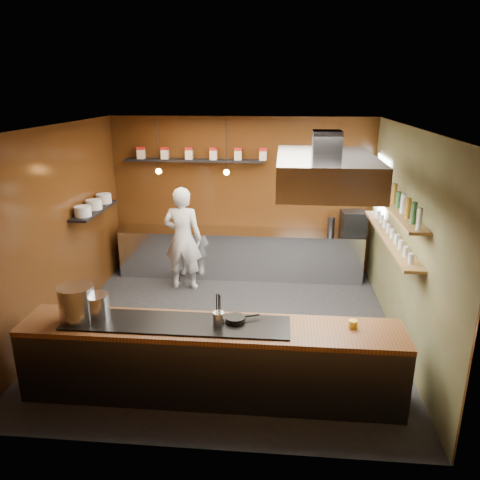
# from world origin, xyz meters

# --- Properties ---
(floor) EXTENTS (5.00, 5.00, 0.00)m
(floor) POSITION_xyz_m (0.00, 0.00, 0.00)
(floor) COLOR black
(floor) RESTS_ON ground
(back_wall) EXTENTS (5.00, 0.00, 5.00)m
(back_wall) POSITION_xyz_m (0.00, 2.50, 1.50)
(back_wall) COLOR #3F220B
(back_wall) RESTS_ON ground
(left_wall) EXTENTS (0.00, 5.00, 5.00)m
(left_wall) POSITION_xyz_m (-2.50, 0.00, 1.50)
(left_wall) COLOR #3F220B
(left_wall) RESTS_ON ground
(right_wall) EXTENTS (0.00, 5.00, 5.00)m
(right_wall) POSITION_xyz_m (2.50, 0.00, 1.50)
(right_wall) COLOR #4E4F2C
(right_wall) RESTS_ON ground
(ceiling) EXTENTS (5.00, 5.00, 0.00)m
(ceiling) POSITION_xyz_m (0.00, 0.00, 3.00)
(ceiling) COLOR silver
(ceiling) RESTS_ON back_wall
(window_pane) EXTENTS (0.00, 1.00, 1.00)m
(window_pane) POSITION_xyz_m (2.45, 1.70, 1.90)
(window_pane) COLOR white
(window_pane) RESTS_ON right_wall
(prep_counter) EXTENTS (4.60, 0.65, 0.90)m
(prep_counter) POSITION_xyz_m (0.00, 2.17, 0.45)
(prep_counter) COLOR silver
(prep_counter) RESTS_ON floor
(pass_counter) EXTENTS (4.40, 0.72, 0.94)m
(pass_counter) POSITION_xyz_m (-0.00, -1.60, 0.47)
(pass_counter) COLOR #38383D
(pass_counter) RESTS_ON floor
(tin_shelf) EXTENTS (2.60, 0.26, 0.04)m
(tin_shelf) POSITION_xyz_m (-0.90, 2.36, 2.20)
(tin_shelf) COLOR black
(tin_shelf) RESTS_ON back_wall
(plate_shelf) EXTENTS (0.30, 1.40, 0.04)m
(plate_shelf) POSITION_xyz_m (-2.34, 1.00, 1.55)
(plate_shelf) COLOR black
(plate_shelf) RESTS_ON left_wall
(bottle_shelf_upper) EXTENTS (0.26, 2.80, 0.04)m
(bottle_shelf_upper) POSITION_xyz_m (2.34, 0.30, 1.92)
(bottle_shelf_upper) COLOR olive
(bottle_shelf_upper) RESTS_ON right_wall
(bottle_shelf_lower) EXTENTS (0.26, 2.80, 0.04)m
(bottle_shelf_lower) POSITION_xyz_m (2.34, 0.30, 1.45)
(bottle_shelf_lower) COLOR olive
(bottle_shelf_lower) RESTS_ON right_wall
(extractor_hood) EXTENTS (1.20, 2.00, 0.72)m
(extractor_hood) POSITION_xyz_m (1.30, -0.40, 2.51)
(extractor_hood) COLOR #38383D
(extractor_hood) RESTS_ON ceiling
(pendant_left) EXTENTS (0.10, 0.10, 0.95)m
(pendant_left) POSITION_xyz_m (-1.40, 1.70, 2.15)
(pendant_left) COLOR black
(pendant_left) RESTS_ON ceiling
(pendant_right) EXTENTS (0.10, 0.10, 0.95)m
(pendant_right) POSITION_xyz_m (-0.20, 1.70, 2.15)
(pendant_right) COLOR black
(pendant_right) RESTS_ON ceiling
(storage_tins) EXTENTS (2.43, 0.13, 0.22)m
(storage_tins) POSITION_xyz_m (-0.75, 2.36, 2.33)
(storage_tins) COLOR beige
(storage_tins) RESTS_ON tin_shelf
(plate_stacks) EXTENTS (0.26, 1.16, 0.16)m
(plate_stacks) POSITION_xyz_m (-2.34, 1.00, 1.65)
(plate_stacks) COLOR silver
(plate_stacks) RESTS_ON plate_shelf
(bottles) EXTENTS (0.06, 2.66, 0.24)m
(bottles) POSITION_xyz_m (2.34, 0.30, 2.06)
(bottles) COLOR silver
(bottles) RESTS_ON bottle_shelf_upper
(wine_glasses) EXTENTS (0.07, 2.37, 0.13)m
(wine_glasses) POSITION_xyz_m (2.34, 0.30, 1.53)
(wine_glasses) COLOR silver
(wine_glasses) RESTS_ON bottle_shelf_lower
(stockpot_large) EXTENTS (0.54, 0.54, 0.40)m
(stockpot_large) POSITION_xyz_m (-1.55, -1.60, 1.14)
(stockpot_large) COLOR silver
(stockpot_large) RESTS_ON pass_counter
(stockpot_small) EXTENTS (0.35, 0.35, 0.27)m
(stockpot_small) POSITION_xyz_m (-1.35, -1.53, 1.08)
(stockpot_small) COLOR silver
(stockpot_small) RESTS_ON pass_counter
(utensil_crock) EXTENTS (0.15, 0.15, 0.16)m
(utensil_crock) POSITION_xyz_m (0.10, -1.63, 1.02)
(utensil_crock) COLOR #BBBDC2
(utensil_crock) RESTS_ON pass_counter
(frying_pan) EXTENTS (0.40, 0.25, 0.06)m
(frying_pan) POSITION_xyz_m (0.28, -1.52, 0.97)
(frying_pan) COLOR black
(frying_pan) RESTS_ON pass_counter
(butter_jar) EXTENTS (0.11, 0.11, 0.09)m
(butter_jar) POSITION_xyz_m (1.61, -1.50, 0.96)
(butter_jar) COLOR yellow
(butter_jar) RESTS_ON pass_counter
(espresso_machine) EXTENTS (0.47, 0.45, 0.43)m
(espresso_machine) POSITION_xyz_m (2.10, 2.16, 1.12)
(espresso_machine) COLOR black
(espresso_machine) RESTS_ON prep_counter
(chef) EXTENTS (0.70, 0.48, 1.87)m
(chef) POSITION_xyz_m (-0.97, 1.49, 0.94)
(chef) COLOR silver
(chef) RESTS_ON floor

